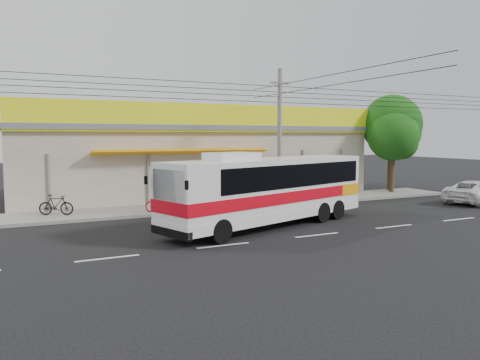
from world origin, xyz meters
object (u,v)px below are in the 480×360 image
at_px(motorbike_red, 163,203).
at_px(tree_far, 395,137).
at_px(motorbike_dark, 56,205).
at_px(coach_bus, 272,186).
at_px(tree_near, 394,127).
at_px(utility_pole, 280,94).
at_px(white_car, 476,192).

relative_size(motorbike_red, tree_far, 0.30).
bearing_deg(tree_far, motorbike_dark, -179.46).
relative_size(coach_bus, tree_near, 1.59).
xyz_separation_m(motorbike_red, utility_pole, (6.34, -0.46, 5.52)).
xyz_separation_m(coach_bus, motorbike_red, (-3.41, 4.79, -1.13)).
xyz_separation_m(motorbike_red, tree_far, (16.40, 1.49, 3.21)).
relative_size(motorbike_dark, tree_near, 0.24).
xyz_separation_m(utility_pole, tree_far, (10.06, 1.95, -2.30)).
relative_size(white_car, tree_far, 0.84).
distance_m(utility_pole, tree_near, 11.11).
height_order(motorbike_dark, white_car, white_car).
bearing_deg(coach_bus, tree_near, 9.31).
distance_m(coach_bus, white_car, 14.13).
height_order(motorbike_dark, tree_near, tree_near).
height_order(coach_bus, motorbike_red, coach_bus).
distance_m(white_car, tree_far, 6.38).
xyz_separation_m(motorbike_red, white_car, (17.48, -3.96, 0.07)).
bearing_deg(motorbike_dark, motorbike_red, -78.94).
height_order(white_car, tree_far, tree_far).
xyz_separation_m(motorbike_dark, white_car, (22.26, -5.25, 0.01)).
bearing_deg(motorbike_dark, tree_far, -63.30).
bearing_deg(motorbike_red, tree_near, -65.34).
bearing_deg(white_car, utility_pole, 58.42).
bearing_deg(tree_near, coach_bus, -152.69).
xyz_separation_m(white_car, tree_near, (-0.48, 6.19, 3.87)).
distance_m(utility_pole, tree_far, 10.50).
bearing_deg(white_car, tree_far, -2.92).
height_order(coach_bus, motorbike_dark, coach_bus).
relative_size(motorbike_red, tree_near, 0.25).
distance_m(motorbike_dark, tree_near, 22.14).
distance_m(motorbike_dark, utility_pole, 12.51).
height_order(coach_bus, tree_far, tree_far).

